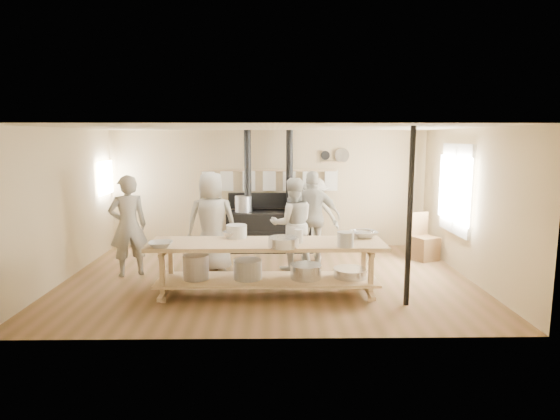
% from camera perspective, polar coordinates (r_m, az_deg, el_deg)
% --- Properties ---
extents(ground, '(7.00, 7.00, 0.00)m').
position_cam_1_polar(ground, '(8.28, -1.48, -8.30)').
color(ground, brown).
rests_on(ground, ground).
extents(room_shell, '(7.00, 7.00, 7.00)m').
position_cam_1_polar(room_shell, '(7.96, -1.53, 2.95)').
color(room_shell, tan).
rests_on(room_shell, ground).
extents(window_right, '(0.09, 1.50, 1.65)m').
position_cam_1_polar(window_right, '(9.21, 20.68, 2.41)').
color(window_right, beige).
rests_on(window_right, ground).
extents(left_opening, '(0.00, 0.90, 0.90)m').
position_cam_1_polar(left_opening, '(10.56, -20.51, 3.71)').
color(left_opening, white).
rests_on(left_opening, ground).
extents(stove, '(1.90, 0.75, 2.60)m').
position_cam_1_polar(stove, '(10.21, -1.41, -2.01)').
color(stove, black).
rests_on(stove, ground).
extents(towel_rail, '(3.00, 0.04, 0.47)m').
position_cam_1_polar(towel_rail, '(10.35, -1.38, 3.94)').
color(towel_rail, tan).
rests_on(towel_rail, ground).
extents(back_wall_shelf, '(0.63, 0.14, 0.32)m').
position_cam_1_polar(back_wall_shelf, '(10.45, 6.72, 6.37)').
color(back_wall_shelf, tan).
rests_on(back_wall_shelf, ground).
extents(prep_table, '(3.60, 0.90, 0.85)m').
position_cam_1_polar(prep_table, '(7.27, -1.64, -6.46)').
color(prep_table, tan).
rests_on(prep_table, ground).
extents(support_post, '(0.08, 0.08, 2.60)m').
position_cam_1_polar(support_post, '(6.94, 15.53, -0.91)').
color(support_post, black).
rests_on(support_post, ground).
extents(cook_far_left, '(0.78, 0.68, 1.80)m').
position_cam_1_polar(cook_far_left, '(8.65, -18.02, -1.85)').
color(cook_far_left, '#A39F90').
rests_on(cook_far_left, ground).
extents(cook_left, '(0.93, 0.78, 1.71)m').
position_cam_1_polar(cook_left, '(8.64, 1.53, -1.71)').
color(cook_left, '#A39F90').
rests_on(cook_left, ground).
extents(cook_center, '(0.96, 0.69, 1.84)m').
position_cam_1_polar(cook_center, '(8.58, -8.32, -1.45)').
color(cook_center, '#A39F90').
rests_on(cook_center, ground).
extents(cook_right, '(1.08, 0.49, 1.81)m').
position_cam_1_polar(cook_right, '(9.13, 4.04, -0.88)').
color(cook_right, '#A39F90').
rests_on(cook_right, ground).
extents(cook_by_window, '(1.09, 0.71, 1.59)m').
position_cam_1_polar(cook_by_window, '(10.04, 4.27, -0.64)').
color(cook_by_window, '#A39F90').
rests_on(cook_by_window, ground).
extents(chair, '(0.58, 0.58, 0.94)m').
position_cam_1_polar(chair, '(9.89, 17.17, -4.20)').
color(chair, brown).
rests_on(chair, ground).
extents(bowl_white_a, '(0.38, 0.38, 0.09)m').
position_cam_1_polar(bowl_white_a, '(7.05, -14.35, -4.09)').
color(bowl_white_a, silver).
rests_on(bowl_white_a, prep_table).
extents(bowl_steel_a, '(0.45, 0.45, 0.10)m').
position_cam_1_polar(bowl_steel_a, '(7.53, -5.75, -2.99)').
color(bowl_steel_a, silver).
rests_on(bowl_steel_a, prep_table).
extents(bowl_white_b, '(0.51, 0.51, 0.10)m').
position_cam_1_polar(bowl_white_b, '(7.64, 10.16, -2.90)').
color(bowl_white_b, silver).
rests_on(bowl_white_b, prep_table).
extents(bowl_steel_b, '(0.45, 0.45, 0.10)m').
position_cam_1_polar(bowl_steel_b, '(7.64, 10.16, -2.90)').
color(bowl_steel_b, silver).
rests_on(bowl_steel_b, prep_table).
extents(roasting_pan, '(0.46, 0.40, 0.09)m').
position_cam_1_polar(roasting_pan, '(7.62, 9.15, -2.97)').
color(roasting_pan, '#B2B2B7').
rests_on(roasting_pan, prep_table).
extents(mixing_bowl_large, '(0.46, 0.46, 0.14)m').
position_cam_1_polar(mixing_bowl_large, '(6.85, 0.44, -3.94)').
color(mixing_bowl_large, silver).
rests_on(mixing_bowl_large, prep_table).
extents(bucket_galv, '(0.28, 0.28, 0.22)m').
position_cam_1_polar(bucket_galv, '(6.92, 7.97, -3.56)').
color(bucket_galv, gray).
rests_on(bucket_galv, prep_table).
extents(deep_bowl_enamel, '(0.38, 0.38, 0.21)m').
position_cam_1_polar(deep_bowl_enamel, '(7.51, -5.32, -2.59)').
color(deep_bowl_enamel, silver).
rests_on(deep_bowl_enamel, prep_table).
extents(pitcher, '(0.16, 0.16, 0.21)m').
position_cam_1_polar(pitcher, '(7.12, 2.30, -3.20)').
color(pitcher, silver).
rests_on(pitcher, prep_table).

